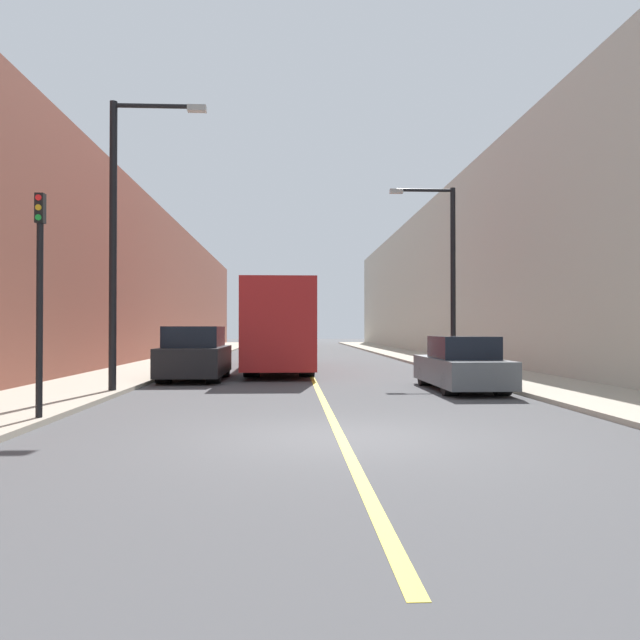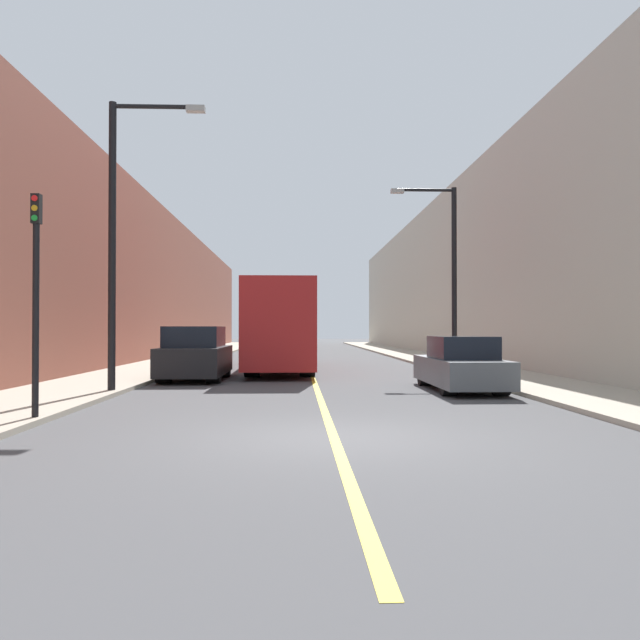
{
  "view_description": "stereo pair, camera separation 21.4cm",
  "coord_description": "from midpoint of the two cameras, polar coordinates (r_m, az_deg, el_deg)",
  "views": [
    {
      "loc": [
        -0.82,
        -9.93,
        1.73
      ],
      "look_at": [
        0.2,
        10.63,
        2.03
      ],
      "focal_mm": 35.0,
      "sensor_mm": 36.0,
      "label": 1
    },
    {
      "loc": [
        -0.61,
        -9.93,
        1.73
      ],
      "look_at": [
        0.2,
        10.63,
        2.03
      ],
      "focal_mm": 35.0,
      "sensor_mm": 36.0,
      "label": 2
    }
  ],
  "objects": [
    {
      "name": "parked_suv_left",
      "position": [
        21.56,
        -11.63,
        -3.17
      ],
      "size": [
        2.02,
        4.57,
        1.82
      ],
      "color": "black",
      "rests_on": "ground"
    },
    {
      "name": "sidewalk_left",
      "position": [
        40.42,
        -11.48,
        -3.19
      ],
      "size": [
        3.18,
        72.0,
        0.11
      ],
      "primitive_type": "cube",
      "color": "#A89E8C",
      "rests_on": "ground"
    },
    {
      "name": "street_lamp_left",
      "position": [
        17.58,
        -18.05,
        8.21
      ],
      "size": [
        2.55,
        0.24,
        7.68
      ],
      "color": "black",
      "rests_on": "sidewalk_left"
    },
    {
      "name": "street_lamp_right",
      "position": [
        24.6,
        11.3,
        4.88
      ],
      "size": [
        2.55,
        0.24,
        7.08
      ],
      "color": "black",
      "rests_on": "sidewalk_right"
    },
    {
      "name": "road_center_line",
      "position": [
        39.97,
        -1.81,
        -3.3
      ],
      "size": [
        0.16,
        72.0,
        0.01
      ],
      "primitive_type": "cube",
      "color": "gold",
      "rests_on": "ground"
    },
    {
      "name": "sidewalk_right",
      "position": [
        40.66,
        7.81,
        -3.18
      ],
      "size": [
        3.18,
        72.0,
        0.11
      ],
      "primitive_type": "cube",
      "color": "#A89E8C",
      "rests_on": "ground"
    },
    {
      "name": "car_right_near",
      "position": [
        18.04,
        12.46,
        -4.12
      ],
      "size": [
        1.75,
        4.7,
        1.53
      ],
      "color": "#51565B",
      "rests_on": "ground"
    },
    {
      "name": "bus",
      "position": [
        26.48,
        -3.85,
        -0.53
      ],
      "size": [
        2.56,
        12.31,
        3.49
      ],
      "color": "#AD1E1E",
      "rests_on": "ground"
    },
    {
      "name": "building_row_right",
      "position": [
        41.58,
        12.67,
        3.81
      ],
      "size": [
        4.0,
        72.0,
        10.16
      ],
      "primitive_type": "cube",
      "color": "#B7B2A3",
      "rests_on": "ground"
    },
    {
      "name": "building_row_left",
      "position": [
        41.17,
        -16.42,
        3.03
      ],
      "size": [
        4.0,
        72.0,
        8.95
      ],
      "primitive_type": "cube",
      "color": "brown",
      "rests_on": "ground"
    },
    {
      "name": "traffic_light",
      "position": [
        12.58,
        -24.7,
        2.09
      ],
      "size": [
        0.16,
        0.18,
        4.11
      ],
      "color": "black",
      "rests_on": "sidewalk_left"
    },
    {
      "name": "ground_plane",
      "position": [
        10.11,
        1.29,
        -10.7
      ],
      "size": [
        200.0,
        200.0,
        0.0
      ],
      "primitive_type": "plane",
      "color": "#474749"
    }
  ]
}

